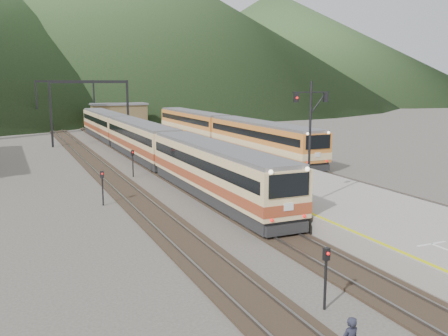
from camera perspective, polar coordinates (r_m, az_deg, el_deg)
name	(u,v)px	position (r m, az deg, el deg)	size (l,w,h in m)	color
track_main	(146,161)	(50.39, -8.88, 0.84)	(2.60, 200.00, 0.23)	black
track_far	(95,164)	(49.35, -14.49, 0.44)	(2.60, 200.00, 0.23)	black
track_second	(249,154)	(54.46, 2.88, 1.63)	(2.60, 200.00, 0.23)	black
platform	(206,156)	(50.19, -2.11, 1.41)	(8.00, 100.00, 1.00)	gray
gantry_near	(90,100)	(63.90, -15.07, 7.51)	(9.55, 0.25, 8.00)	black
gantry_far	(66,95)	(88.67, -17.64, 7.99)	(9.55, 0.25, 8.00)	black
station_shed	(119,112)	(88.19, -11.90, 6.27)	(9.40, 4.40, 3.10)	brown
hill_b	(98,14)	(243.69, -14.25, 16.67)	(220.00, 220.00, 75.00)	#284623
hill_c	(273,45)	(250.87, 5.60, 13.86)	(160.00, 160.00, 50.00)	#284623
main_train	(141,140)	(51.85, -9.46, 3.18)	(2.82, 57.88, 3.44)	#DCBB82
second_train	(222,130)	(60.77, -0.21, 4.39)	(2.97, 40.40, 3.62)	#C8732C
signal_mast	(310,130)	(28.38, 9.81, 4.28)	(2.19, 0.46, 6.94)	black
short_signal_a	(326,270)	(18.11, 11.56, -11.36)	(0.24, 0.19, 2.27)	black
short_signal_b	(133,160)	(42.14, -10.39, 0.93)	(0.24, 0.19, 2.27)	black
short_signal_c	(102,183)	(32.97, -13.73, -1.71)	(0.26, 0.22, 2.27)	black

